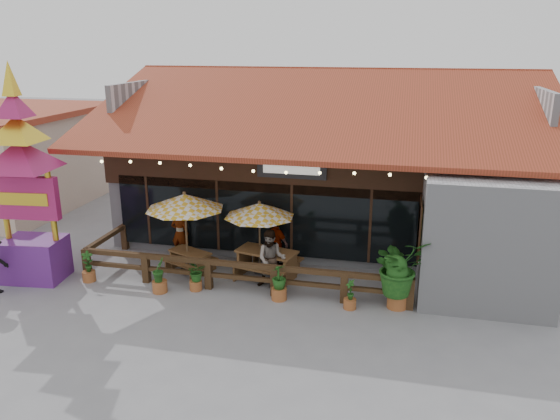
% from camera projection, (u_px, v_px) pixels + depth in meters
% --- Properties ---
extents(ground, '(100.00, 100.00, 0.00)m').
position_uv_depth(ground, '(295.00, 289.00, 16.11)').
color(ground, gray).
rests_on(ground, ground).
extents(restaurant_building, '(15.50, 14.73, 6.09)m').
position_uv_depth(restaurant_building, '(335.00, 169.00, 21.56)').
color(restaurant_building, silver).
rests_on(restaurant_building, ground).
extents(patio_railing, '(10.00, 2.60, 0.92)m').
position_uv_depth(patio_railing, '(219.00, 267.00, 16.17)').
color(patio_railing, '#472E19').
rests_on(patio_railing, ground).
extents(umbrella_left, '(2.77, 2.77, 2.62)m').
position_uv_depth(umbrella_left, '(185.00, 202.00, 16.78)').
color(umbrella_left, brown).
rests_on(umbrella_left, ground).
extents(umbrella_right, '(2.76, 2.76, 2.36)m').
position_uv_depth(umbrella_right, '(259.00, 210.00, 16.73)').
color(umbrella_right, brown).
rests_on(umbrella_right, ground).
extents(picnic_table_left, '(1.72, 1.62, 0.65)m').
position_uv_depth(picnic_table_left, '(190.00, 258.00, 17.33)').
color(picnic_table_left, brown).
rests_on(picnic_table_left, ground).
extents(picnic_table_right, '(2.14, 1.96, 0.88)m').
position_uv_depth(picnic_table_right, '(267.00, 259.00, 16.80)').
color(picnic_table_right, brown).
rests_on(picnic_table_right, ground).
extents(thai_sign_tower, '(2.85, 2.85, 7.01)m').
position_uv_depth(thai_sign_tower, '(21.00, 161.00, 15.78)').
color(thai_sign_tower, '#632382').
rests_on(thai_sign_tower, ground).
extents(tropical_plant, '(1.89, 1.81, 2.04)m').
position_uv_depth(tropical_plant, '(399.00, 268.00, 14.68)').
color(tropical_plant, '#995429').
rests_on(tropical_plant, ground).
extents(diner_a, '(0.65, 0.45, 1.69)m').
position_uv_depth(diner_a, '(180.00, 233.00, 18.32)').
color(diner_a, '#341A10').
rests_on(diner_a, ground).
extents(diner_b, '(0.93, 0.76, 1.77)m').
position_uv_depth(diner_b, '(271.00, 259.00, 16.05)').
color(diner_b, '#341A10').
rests_on(diner_b, ground).
extents(diner_c, '(1.01, 0.81, 1.60)m').
position_uv_depth(diner_c, '(277.00, 243.00, 17.58)').
color(diner_c, '#341A10').
rests_on(diner_c, ground).
extents(planter_a, '(0.41, 0.39, 0.97)m').
position_uv_depth(planter_a, '(88.00, 269.00, 16.57)').
color(planter_a, '#995429').
rests_on(planter_a, ground).
extents(planter_b, '(0.43, 0.45, 1.06)m').
position_uv_depth(planter_b, '(159.00, 277.00, 15.81)').
color(planter_b, '#995429').
rests_on(planter_b, ground).
extents(planter_c, '(0.70, 0.67, 0.90)m').
position_uv_depth(planter_c, '(195.00, 274.00, 15.94)').
color(planter_c, '#995429').
rests_on(planter_c, ground).
extents(planter_d, '(0.56, 0.56, 1.07)m').
position_uv_depth(planter_d, '(279.00, 283.00, 15.34)').
color(planter_d, '#995429').
rests_on(planter_d, ground).
extents(planter_e, '(0.35, 0.37, 0.85)m').
position_uv_depth(planter_e, '(350.00, 296.00, 14.86)').
color(planter_e, '#995429').
rests_on(planter_e, ground).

